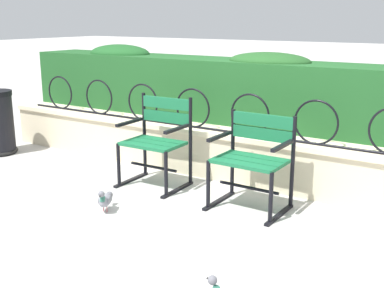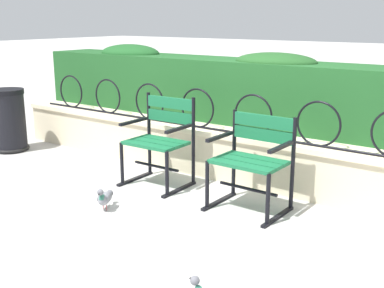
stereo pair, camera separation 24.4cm
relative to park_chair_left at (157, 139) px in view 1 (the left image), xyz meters
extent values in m
plane|color=#B7B5AF|center=(0.57, -0.34, -0.47)|extent=(60.00, 60.00, 0.00)
cube|color=beige|center=(0.57, 0.56, -0.24)|extent=(6.32, 0.35, 0.46)
cube|color=beige|center=(0.57, 0.56, 0.01)|extent=(6.32, 0.41, 0.05)
cylinder|color=black|center=(0.57, 0.48, 0.05)|extent=(5.80, 0.02, 0.02)
torus|color=black|center=(-1.90, 0.48, 0.25)|extent=(0.42, 0.02, 0.42)
torus|color=black|center=(-1.23, 0.48, 0.25)|extent=(0.42, 0.02, 0.42)
torus|color=black|center=(-0.56, 0.48, 0.25)|extent=(0.42, 0.02, 0.42)
torus|color=black|center=(0.10, 0.48, 0.25)|extent=(0.42, 0.02, 0.42)
torus|color=black|center=(0.77, 0.48, 0.25)|extent=(0.42, 0.02, 0.42)
torus|color=black|center=(1.44, 0.48, 0.25)|extent=(0.42, 0.02, 0.42)
cube|color=#1E5123|center=(0.57, 1.06, 0.38)|extent=(6.20, 0.65, 0.68)
ellipsoid|color=#1D5122|center=(-1.38, 1.06, 0.72)|extent=(0.86, 0.58, 0.24)
ellipsoid|color=#1F4C20|center=(0.70, 1.06, 0.72)|extent=(0.91, 0.58, 0.19)
cube|color=#19663D|center=(0.00, -0.21, -0.03)|extent=(0.57, 0.14, 0.03)
cube|color=#19663D|center=(0.00, -0.08, -0.03)|extent=(0.57, 0.14, 0.03)
cube|color=#19663D|center=(0.00, 0.06, -0.03)|extent=(0.57, 0.14, 0.03)
cube|color=#19663D|center=(0.00, 0.16, 0.34)|extent=(0.57, 0.04, 0.11)
cube|color=#19663D|center=(0.00, 0.16, 0.19)|extent=(0.57, 0.04, 0.11)
cylinder|color=black|center=(0.28, 0.17, -0.03)|extent=(0.04, 0.04, 0.89)
cylinder|color=black|center=(0.29, -0.26, -0.25)|extent=(0.04, 0.04, 0.44)
cube|color=black|center=(0.29, -0.07, -0.46)|extent=(0.05, 0.52, 0.02)
cube|color=black|center=(0.29, -0.07, 0.15)|extent=(0.05, 0.40, 0.03)
cylinder|color=black|center=(-0.29, 0.16, -0.03)|extent=(0.04, 0.04, 0.89)
cylinder|color=black|center=(-0.28, -0.27, -0.25)|extent=(0.04, 0.04, 0.44)
cube|color=black|center=(-0.28, -0.08, -0.46)|extent=(0.05, 0.52, 0.02)
cube|color=black|center=(-0.28, -0.08, 0.15)|extent=(0.05, 0.40, 0.03)
cylinder|color=black|center=(0.00, -0.08, -0.27)|extent=(0.54, 0.04, 0.03)
cube|color=#19663D|center=(1.07, -0.25, -0.03)|extent=(0.60, 0.13, 0.03)
cube|color=#19663D|center=(1.07, -0.11, -0.03)|extent=(0.60, 0.13, 0.03)
cube|color=#19663D|center=(1.07, 0.03, -0.03)|extent=(0.60, 0.13, 0.03)
cube|color=#19663D|center=(1.07, 0.13, 0.29)|extent=(0.59, 0.04, 0.11)
cube|color=#19663D|center=(1.07, 0.13, 0.16)|extent=(0.59, 0.04, 0.11)
cylinder|color=black|center=(1.37, 0.13, -0.06)|extent=(0.04, 0.04, 0.83)
cylinder|color=black|center=(1.37, -0.30, -0.25)|extent=(0.04, 0.04, 0.44)
cube|color=black|center=(1.37, -0.11, -0.46)|extent=(0.04, 0.52, 0.02)
cube|color=black|center=(1.37, -0.11, 0.15)|extent=(0.04, 0.40, 0.03)
cylinder|color=black|center=(0.78, 0.13, -0.06)|extent=(0.04, 0.04, 0.83)
cylinder|color=black|center=(0.77, -0.30, -0.25)|extent=(0.04, 0.04, 0.44)
cube|color=black|center=(0.77, -0.11, -0.46)|extent=(0.04, 0.52, 0.02)
cube|color=black|center=(0.77, -0.11, 0.15)|extent=(0.04, 0.40, 0.03)
cylinder|color=black|center=(1.07, -0.11, -0.27)|extent=(0.57, 0.03, 0.03)
sphere|color=slate|center=(1.60, -1.62, -0.27)|extent=(0.06, 0.06, 0.06)
cone|color=black|center=(1.57, -1.61, -0.28)|extent=(0.02, 0.02, 0.01)
ellipsoid|color=gray|center=(0.06, -0.84, -0.36)|extent=(0.18, 0.21, 0.11)
cylinder|color=#2D6B56|center=(0.09, -0.90, -0.33)|extent=(0.07, 0.07, 0.06)
sphere|color=slate|center=(0.10, -0.92, -0.27)|extent=(0.06, 0.06, 0.06)
cone|color=black|center=(0.11, -0.95, -0.28)|extent=(0.02, 0.03, 0.01)
cone|color=#595960|center=(0.01, -0.74, -0.37)|extent=(0.09, 0.10, 0.06)
ellipsoid|color=slate|center=(0.09, -0.82, -0.36)|extent=(0.08, 0.14, 0.07)
ellipsoid|color=slate|center=(0.02, -0.85, -0.36)|extent=(0.08, 0.14, 0.07)
cylinder|color=#C6515B|center=(0.08, -0.84, -0.44)|extent=(0.01, 0.01, 0.05)
cylinder|color=#C6515B|center=(0.04, -0.84, -0.44)|extent=(0.01, 0.01, 0.05)
torus|color=black|center=(-2.35, -0.15, -0.44)|extent=(0.44, 0.44, 0.04)
camera|label=1|loc=(2.86, -3.77, 1.17)|focal=45.90mm
camera|label=2|loc=(3.06, -3.63, 1.17)|focal=45.90mm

